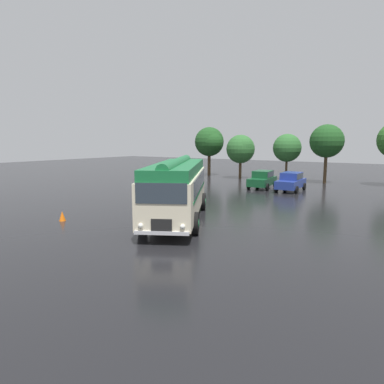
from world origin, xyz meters
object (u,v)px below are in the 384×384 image
object	(u,v)px
car_mid_left	(291,181)
vintage_bus	(177,187)
car_near_left	(262,179)
traffic_cone	(62,216)

from	to	relation	value
car_mid_left	vintage_bus	bearing A→B (deg)	-96.86
vintage_bus	car_mid_left	size ratio (longest dim) A/B	2.36
car_near_left	car_mid_left	world-z (taller)	same
vintage_bus	traffic_cone	xyz separation A→B (m)	(-5.18, -3.85, -1.62)
car_mid_left	traffic_cone	xyz separation A→B (m)	(-6.96, -18.69, -0.57)
traffic_cone	car_mid_left	bearing A→B (deg)	69.56
car_near_left	traffic_cone	distance (m)	19.39
vintage_bus	car_mid_left	xyz separation A→B (m)	(1.78, 14.83, -1.05)
traffic_cone	vintage_bus	bearing A→B (deg)	36.66
vintage_bus	traffic_cone	size ratio (longest dim) A/B	18.24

